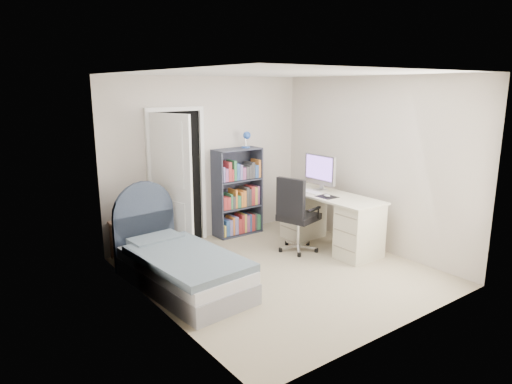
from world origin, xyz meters
TOP-DOWN VIEW (x-y plane):
  - room_shell at (0.00, 0.00)m, footprint 3.50×3.70m
  - door at (-0.74, 1.52)m, footprint 0.92×0.80m
  - bed at (-1.25, 0.38)m, footprint 1.02×1.94m
  - nightstand at (-1.43, 1.57)m, footprint 0.43×0.43m
  - floor_lamp at (-0.89, 1.58)m, footprint 0.21×0.21m
  - bookcase at (0.45, 1.63)m, footprint 0.78×0.33m
  - desk at (1.19, 0.32)m, footprint 0.65×1.64m
  - office_chair at (0.63, 0.44)m, footprint 0.61×0.63m

SIDE VIEW (x-z plane):
  - bed at x=-1.25m, z-range -0.32..0.84m
  - nightstand at x=-1.43m, z-range 0.10..0.73m
  - desk at x=1.19m, z-range -0.23..1.11m
  - floor_lamp at x=-0.89m, z-range -0.14..1.35m
  - office_chair at x=0.63m, z-range 0.05..1.16m
  - bookcase at x=0.45m, z-range -0.20..1.46m
  - door at x=-0.74m, z-range 0.00..2.06m
  - room_shell at x=0.00m, z-range -0.05..2.55m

